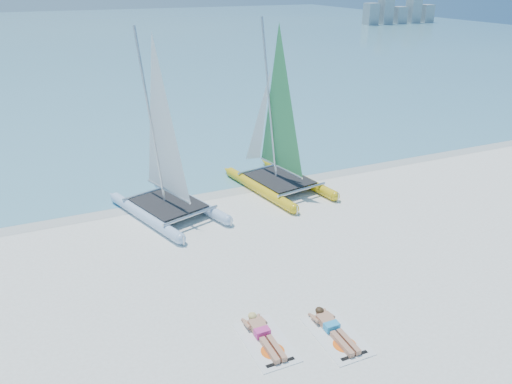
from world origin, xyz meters
The scene contains 10 objects.
ground centered at (0.00, 0.00, 0.00)m, with size 140.00×140.00×0.00m, color white.
sea centered at (0.00, 63.00, 0.01)m, with size 140.00×115.00×0.01m, color #79C2CA.
wet_sand_strip centered at (0.00, 5.50, 0.00)m, with size 140.00×1.40×0.01m, color beige.
distant_skyline centered at (53.71, 62.00, 1.94)m, with size 14.00×2.00×5.00m.
catamaran_blue centered at (-2.44, 4.40, 1.99)m, with size 3.73×5.37×6.67m.
catamaran_yellow centered at (2.23, 5.27, 2.13)m, with size 3.20×5.45×6.77m.
towel_a centered at (-2.12, -3.44, 0.01)m, with size 1.00×1.85×0.02m, color white.
sunbather_a centered at (-2.12, -3.25, 0.12)m, with size 0.37×1.73×0.26m.
towel_b centered at (-0.48, -3.93, 0.01)m, with size 1.00×1.85×0.02m, color white.
sunbather_b centered at (-0.48, -3.74, 0.12)m, with size 0.37×1.73×0.26m.
Camera 1 is at (-6.15, -11.92, 8.01)m, focal length 35.00 mm.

